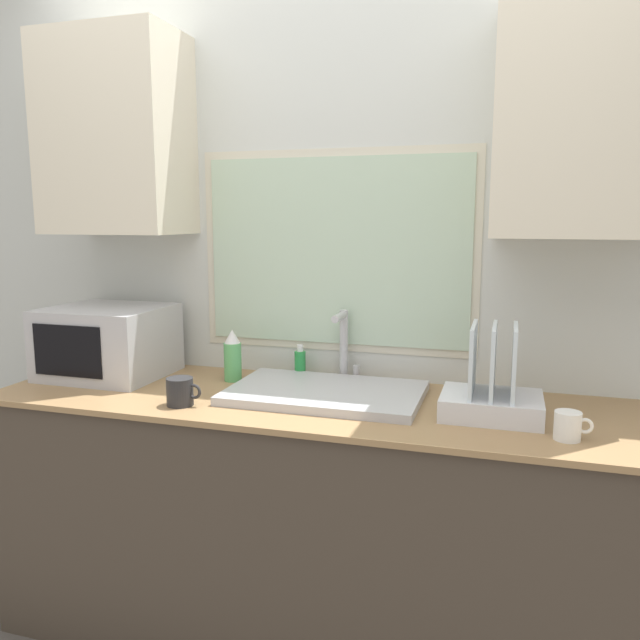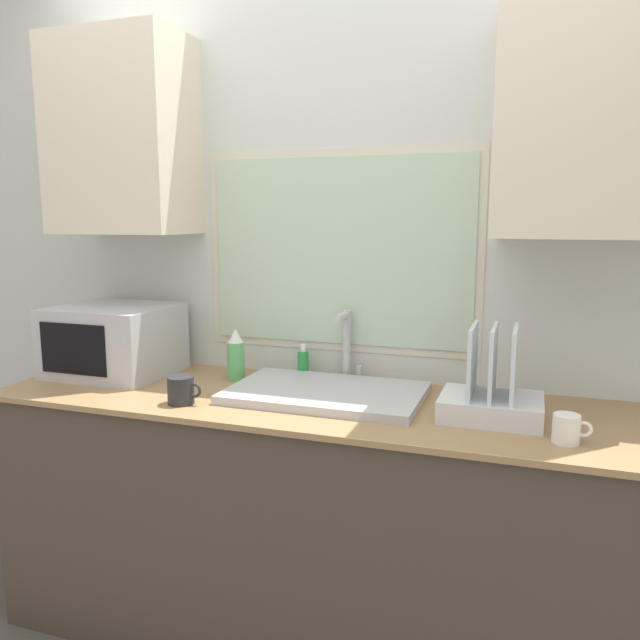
% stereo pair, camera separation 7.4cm
% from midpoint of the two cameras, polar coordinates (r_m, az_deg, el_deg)
% --- Properties ---
extents(countertop, '(2.23, 0.67, 0.90)m').
position_cam_midpoint_polar(countertop, '(2.32, -1.82, -17.84)').
color(countertop, '#42382D').
rests_on(countertop, ground_plane).
extents(wall_back, '(6.00, 0.38, 2.60)m').
position_cam_midpoint_polar(wall_back, '(2.36, 0.49, 6.94)').
color(wall_back, silver).
rests_on(wall_back, ground_plane).
extents(sink_basin, '(0.66, 0.43, 0.03)m').
position_cam_midpoint_polar(sink_basin, '(2.16, -0.48, -6.68)').
color(sink_basin, '#B2B2B7').
rests_on(sink_basin, countertop).
extents(faucet, '(0.08, 0.14, 0.27)m').
position_cam_midpoint_polar(faucet, '(2.34, 1.29, -1.95)').
color(faucet, '#B7B7BC').
rests_on(faucet, countertop).
extents(microwave, '(0.44, 0.39, 0.27)m').
position_cam_midpoint_polar(microwave, '(2.58, -19.60, -1.86)').
color(microwave, '#B2B2B7').
rests_on(microwave, countertop).
extents(dish_rack, '(0.31, 0.24, 0.29)m').
position_cam_midpoint_polar(dish_rack, '(2.01, 14.41, -6.61)').
color(dish_rack, silver).
rests_on(dish_rack, countertop).
extents(spray_bottle, '(0.07, 0.07, 0.20)m').
position_cam_midpoint_polar(spray_bottle, '(2.39, -8.88, -3.29)').
color(spray_bottle, '#59B266').
rests_on(spray_bottle, countertop).
extents(soap_bottle, '(0.04, 0.04, 0.13)m').
position_cam_midpoint_polar(soap_bottle, '(2.41, -2.71, -3.99)').
color(soap_bottle, '#268C3F').
rests_on(soap_bottle, countertop).
extents(mug_near_sink, '(0.12, 0.09, 0.09)m').
position_cam_midpoint_polar(mug_near_sink, '(2.12, -13.63, -6.39)').
color(mug_near_sink, '#262628').
rests_on(mug_near_sink, countertop).
extents(mug_by_rack, '(0.10, 0.07, 0.08)m').
position_cam_midpoint_polar(mug_by_rack, '(1.87, 20.70, -9.04)').
color(mug_by_rack, white).
rests_on(mug_by_rack, countertop).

